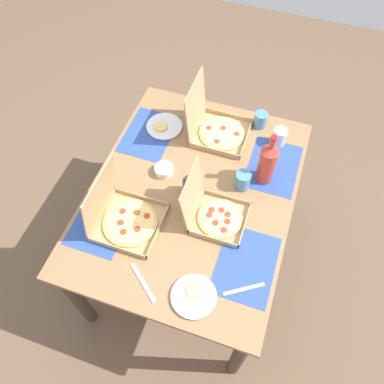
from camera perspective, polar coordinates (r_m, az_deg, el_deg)
name	(u,v)px	position (r m, az deg, el deg)	size (l,w,h in m)	color
ground_plane	(192,253)	(2.62, 0.00, -9.11)	(6.00, 6.00, 0.00)	brown
dining_table	(192,204)	(2.05, 0.00, -1.74)	(1.32, 1.02, 0.76)	#3F3328
placemat_near_left	(246,265)	(1.79, 8.04, -10.70)	(0.36, 0.26, 0.00)	#2D4C9E
placemat_near_right	(273,166)	(2.10, 12.04, 3.79)	(0.36, 0.26, 0.00)	#2D4C9E
placemat_far_left	(103,220)	(1.92, -13.18, -4.11)	(0.36, 0.26, 0.00)	#2D4C9E
placemat_far_right	(149,134)	(2.21, -6.45, 8.64)	(0.36, 0.26, 0.00)	#2D4C9E
pizza_box_edge_far	(124,217)	(1.85, -10.18, -3.68)	(0.30, 0.30, 0.33)	tan
pizza_box_center	(216,127)	(2.17, 3.62, 9.60)	(0.29, 0.32, 0.33)	tan
pizza_box_corner_right	(214,213)	(1.84, 3.34, -3.18)	(0.25, 0.29, 0.28)	tan
plate_near_left	(194,296)	(1.71, 0.28, -15.23)	(0.20, 0.20, 0.03)	white
plate_near_right	(164,127)	(2.23, -4.20, 9.71)	(0.21, 0.21, 0.03)	white
soda_bottle	(267,163)	(1.93, 11.16, 4.31)	(0.09, 0.09, 0.32)	#B2382D
cup_spare	(243,180)	(1.95, 7.56, 1.72)	(0.08, 0.08, 0.10)	teal
cup_red	(279,137)	(2.17, 12.91, 8.05)	(0.08, 0.08, 0.10)	silver
cup_dark	(260,120)	(2.24, 10.17, 10.55)	(0.07, 0.07, 0.09)	teal
cup_clear_left	(190,187)	(1.91, -0.24, 0.74)	(0.08, 0.08, 0.11)	#333338
condiment_bowl	(164,170)	(2.01, -4.20, 3.30)	(0.10, 0.10, 0.04)	white
fork_by_far_right	(244,289)	(1.74, 7.74, -14.16)	(0.19, 0.02, 0.01)	#B7B7BC
knife_by_near_left	(143,282)	(1.75, -7.32, -13.23)	(0.21, 0.02, 0.01)	#B7B7BC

